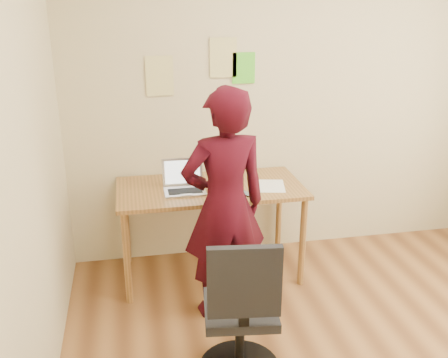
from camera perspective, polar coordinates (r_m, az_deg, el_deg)
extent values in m
cube|color=beige|center=(4.13, 6.66, 9.63)|extent=(3.50, 0.04, 2.70)
cube|color=beige|center=(2.29, -23.80, -0.36)|extent=(0.04, 3.50, 2.70)
cube|color=olive|center=(3.78, -1.59, -1.06)|extent=(1.40, 0.70, 0.03)
cylinder|color=olive|center=(3.62, -11.04, -8.91)|extent=(0.05, 0.05, 0.71)
cylinder|color=olive|center=(3.82, 8.97, -7.14)|extent=(0.05, 0.05, 0.71)
cylinder|color=olive|center=(4.16, -11.15, -4.98)|extent=(0.05, 0.05, 0.71)
cylinder|color=olive|center=(4.33, 6.31, -3.64)|extent=(0.05, 0.05, 0.71)
cube|color=#B4B4BB|center=(3.67, -4.49, -1.43)|extent=(0.30, 0.21, 0.01)
cube|color=black|center=(3.66, -4.50, -1.31)|extent=(0.25, 0.12, 0.00)
cube|color=#B4B4BB|center=(3.75, -4.77, 0.83)|extent=(0.30, 0.06, 0.20)
cube|color=white|center=(3.75, -4.77, 0.83)|extent=(0.27, 0.05, 0.17)
cube|color=white|center=(3.80, 5.43, -0.79)|extent=(0.25, 0.31, 0.00)
cube|color=black|center=(3.63, 2.54, -1.68)|extent=(0.11, 0.14, 0.01)
cube|color=#3F4C59|center=(3.62, 2.55, -1.61)|extent=(0.10, 0.11, 0.00)
cube|color=#D4CA7E|center=(3.89, -7.38, 11.60)|extent=(0.21, 0.00, 0.30)
cube|color=#D4CA7E|center=(3.94, -0.08, 13.71)|extent=(0.21, 0.00, 0.30)
cube|color=#58D630|center=(3.98, 2.27, 12.55)|extent=(0.18, 0.00, 0.24)
cube|color=black|center=(2.92, 1.85, -14.65)|extent=(0.45, 0.45, 0.05)
cube|color=black|center=(2.60, 2.35, -11.71)|extent=(0.39, 0.09, 0.40)
cube|color=black|center=(2.72, 2.28, -15.37)|extent=(0.06, 0.04, 0.11)
cylinder|color=black|center=(3.05, 1.80, -18.05)|extent=(0.05, 0.05, 0.40)
imported|color=#340710|center=(3.27, 0.07, -3.13)|extent=(0.63, 0.46, 1.59)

